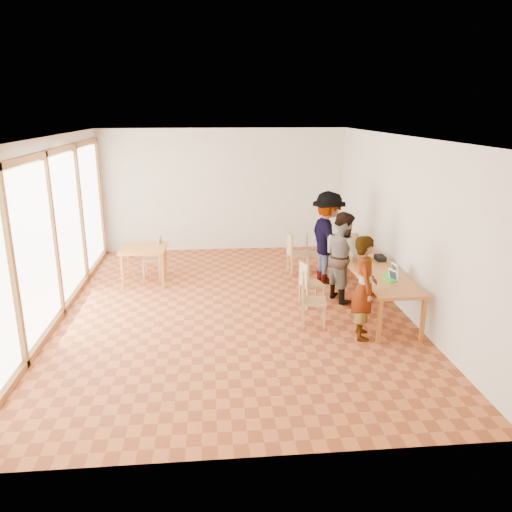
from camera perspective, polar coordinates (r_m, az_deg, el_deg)
The scene contains 25 objects.
ground at distance 8.99m, azimuth -2.76°, elevation -6.01°, with size 8.00×8.00×0.00m, color #AE562A.
wall_back at distance 12.46m, azimuth -3.73°, elevation 7.49°, with size 6.00×0.10×3.00m, color beige.
wall_front at distance 4.73m, azimuth -0.71°, elevation -7.66°, with size 6.00×0.10×3.00m, color beige.
wall_right at distance 9.16m, azimuth 16.23°, elevation 3.61°, with size 0.10×8.00×3.00m, color beige.
window_wall at distance 8.92m, azimuth -22.28°, elevation 2.69°, with size 0.10×8.00×3.00m, color white.
ceiling at distance 8.32m, azimuth -3.05°, elevation 13.58°, with size 6.00×8.00×0.04m, color white.
communal_table at distance 9.53m, azimuth 12.26°, elevation -0.59°, with size 0.80×4.00×0.75m.
side_table at distance 10.36m, azimuth -12.72°, elevation 0.56°, with size 0.90×0.90×0.75m.
chair_near at distance 8.22m, azimuth 6.00°, elevation -4.38°, with size 0.46×0.46×0.46m.
chair_mid at distance 8.99m, azimuth 5.97°, elevation -2.67°, with size 0.46×0.46×0.43m.
chair_far at distance 10.76m, azimuth 4.34°, elevation 0.85°, with size 0.46×0.46×0.47m.
chair_empty at distance 10.94m, azimuth 6.23°, elevation 0.80°, with size 0.46×0.46×0.43m.
chair_spare at distance 10.74m, azimuth -11.36°, elevation 0.37°, with size 0.41×0.41×0.45m.
person_near at distance 7.80m, azimuth 12.26°, elevation -3.55°, with size 0.59×0.39×1.63m, color gray.
person_mid at distance 9.32m, azimuth 9.89°, elevation -0.01°, with size 0.81×0.63×1.66m, color gray.
person_far at distance 10.17m, azimuth 8.21°, elevation 2.08°, with size 1.21×0.70×1.87m, color gray.
laptop_near at distance 8.41m, azimuth 15.22°, elevation -2.39°, with size 0.25×0.27×0.18m.
laptop_mid at distance 8.68m, azimuth 15.34°, elevation -1.77°, with size 0.22×0.25×0.20m.
laptop_far at distance 10.63m, azimuth 11.34°, elevation 1.85°, with size 0.25×0.28×0.22m.
yellow_mug at distance 9.36m, azimuth 12.75°, elevation -0.31°, with size 0.12×0.12×0.10m, color yellow.
green_bottle at distance 10.77m, azimuth 9.98°, elevation 2.54°, with size 0.07×0.07×0.28m, color #127719.
clear_glass at distance 10.42m, azimuth 10.29°, elevation 1.52°, with size 0.07×0.07×0.09m, color silver.
condiment_cup at distance 9.69m, azimuth 10.98°, elevation 0.25°, with size 0.08×0.08×0.06m, color white.
pink_phone at distance 9.57m, azimuth 12.94°, elevation -0.21°, with size 0.05×0.10×0.01m, color #F6415A.
black_pouch at distance 9.48m, azimuth 14.01°, elevation -0.22°, with size 0.16×0.26×0.09m, color black.
Camera 1 is at (-0.35, -8.31, 3.43)m, focal length 35.00 mm.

